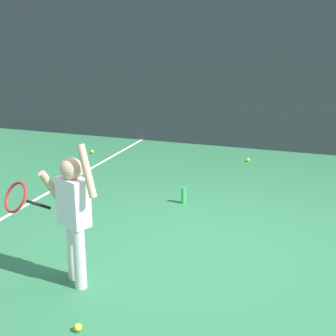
# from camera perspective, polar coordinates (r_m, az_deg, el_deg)

# --- Properties ---
(ground_plane) EXTENTS (20.00, 20.00, 0.00)m
(ground_plane) POSITION_cam_1_polar(r_m,az_deg,el_deg) (5.20, 4.94, -9.80)
(ground_plane) COLOR #2D7247
(court_line_sideline) EXTENTS (0.05, 9.00, 0.00)m
(court_line_sideline) POSITION_cam_1_polar(r_m,az_deg,el_deg) (7.08, -14.19, -2.95)
(court_line_sideline) COLOR white
(court_line_sideline) RESTS_ON ground
(back_fence_windscreen) EXTENTS (12.44, 0.08, 3.52)m
(back_fence_windscreen) POSITION_cam_1_polar(r_m,az_deg,el_deg) (9.22, 12.67, 12.77)
(back_fence_windscreen) COLOR #383D42
(back_fence_windscreen) RESTS_ON ground
(fence_post_0) EXTENTS (0.09, 0.09, 3.67)m
(fence_post_0) POSITION_cam_1_polar(r_m,az_deg,el_deg) (11.69, -19.16, 13.36)
(fence_post_0) COLOR slate
(fence_post_0) RESTS_ON ground
(fence_post_1) EXTENTS (0.09, 0.09, 3.67)m
(fence_post_1) POSITION_cam_1_polar(r_m,az_deg,el_deg) (10.10, -5.09, 13.82)
(fence_post_1) COLOR slate
(fence_post_1) RESTS_ON ground
(fence_post_2) EXTENTS (0.09, 0.09, 3.67)m
(fence_post_2) POSITION_cam_1_polar(r_m,az_deg,el_deg) (9.28, 12.74, 13.25)
(fence_post_2) COLOR slate
(fence_post_2) RESTS_ON ground
(tennis_player) EXTENTS (0.86, 0.56, 1.35)m
(tennis_player) POSITION_cam_1_polar(r_m,az_deg,el_deg) (4.39, -11.35, -4.86)
(tennis_player) COLOR silver
(tennis_player) RESTS_ON ground
(water_bottle) EXTENTS (0.07, 0.07, 0.22)m
(water_bottle) POSITION_cam_1_polar(r_m,az_deg,el_deg) (6.48, 1.86, -3.25)
(water_bottle) COLOR green
(water_bottle) RESTS_ON ground
(tennis_ball_0) EXTENTS (0.07, 0.07, 0.07)m
(tennis_ball_0) POSITION_cam_1_polar(r_m,az_deg,el_deg) (8.57, 9.41, 0.96)
(tennis_ball_0) COLOR #CCE033
(tennis_ball_0) RESTS_ON ground
(tennis_ball_3) EXTENTS (0.07, 0.07, 0.07)m
(tennis_ball_3) POSITION_cam_1_polar(r_m,az_deg,el_deg) (9.12, -8.94, 1.92)
(tennis_ball_3) COLOR #CCE033
(tennis_ball_3) RESTS_ON ground
(tennis_ball_4) EXTENTS (0.07, 0.07, 0.07)m
(tennis_ball_4) POSITION_cam_1_polar(r_m,az_deg,el_deg) (4.03, -10.58, -18.00)
(tennis_ball_4) COLOR #CCE033
(tennis_ball_4) RESTS_ON ground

